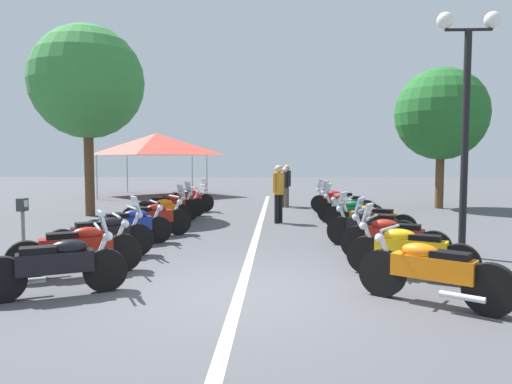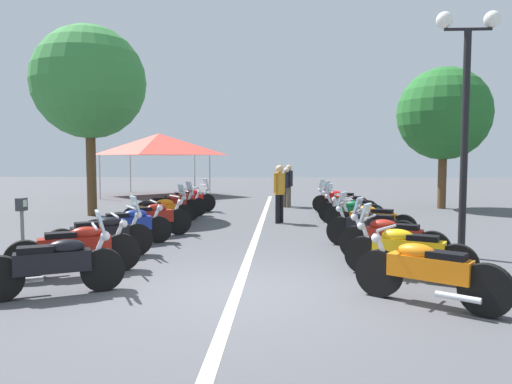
{
  "view_description": "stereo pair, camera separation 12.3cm",
  "coord_description": "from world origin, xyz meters",
  "px_view_note": "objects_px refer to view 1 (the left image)",
  "views": [
    {
      "loc": [
        -6.93,
        -0.57,
        1.99
      ],
      "look_at": [
        4.91,
        0.0,
        1.13
      ],
      "focal_mm": 33.71,
      "sensor_mm": 36.0,
      "label": 1
    },
    {
      "loc": [
        -6.93,
        -0.7,
        1.99
      ],
      "look_at": [
        4.91,
        0.0,
        1.13
      ],
      "focal_mm": 33.71,
      "sensor_mm": 36.0,
      "label": 2
    }
  ],
  "objects_px": {
    "motorcycle_left_row_6": "(168,206)",
    "motorcycle_left_row_7": "(178,204)",
    "motorcycle_left_row_0": "(58,264)",
    "motorcycle_right_row_2": "(393,238)",
    "bystander_0": "(279,189)",
    "motorcycle_left_row_2": "(103,235)",
    "motorcycle_right_row_5": "(358,214)",
    "motorcycle_left_row_1": "(78,249)",
    "event_tent": "(156,144)",
    "motorcycle_right_row_3": "(370,227)",
    "bystander_1": "(285,184)",
    "bystander_2": "(287,182)",
    "motorcycle_right_row_0": "(431,271)",
    "motorcycle_right_row_7": "(344,204)",
    "motorcycle_left_row_5": "(159,212)",
    "motorcycle_right_row_6": "(349,208)",
    "motorcycle_right_row_8": "(338,200)",
    "motorcycle_right_row_1": "(409,250)",
    "roadside_tree_1": "(87,82)",
    "motorcycle_left_row_4": "(150,219)",
    "motorcycle_right_row_4": "(372,220)",
    "roadside_tree_0": "(441,114)",
    "street_lamp_twin_globe": "(467,91)",
    "motorcycle_left_row_3": "(128,225)",
    "parking_meter": "(23,221)",
    "motorcycle_left_row_8": "(187,200)"
  },
  "relations": [
    {
      "from": "motorcycle_left_row_2",
      "to": "motorcycle_right_row_5",
      "type": "xyz_separation_m",
      "value": [
        4.08,
        -5.57,
        -0.02
      ]
    },
    {
      "from": "motorcycle_right_row_0",
      "to": "motorcycle_left_row_3",
      "type": "bearing_deg",
      "value": -2.34
    },
    {
      "from": "bystander_0",
      "to": "bystander_2",
      "type": "height_order",
      "value": "bystander_0"
    },
    {
      "from": "motorcycle_right_row_3",
      "to": "parking_meter",
      "type": "distance_m",
      "value": 6.91
    },
    {
      "from": "motorcycle_left_row_8",
      "to": "event_tent",
      "type": "relative_size",
      "value": 0.37
    },
    {
      "from": "motorcycle_right_row_0",
      "to": "motorcycle_right_row_4",
      "type": "xyz_separation_m",
      "value": [
        5.27,
        -0.22,
        -0.01
      ]
    },
    {
      "from": "motorcycle_left_row_4",
      "to": "motorcycle_right_row_4",
      "type": "xyz_separation_m",
      "value": [
        0.05,
        -5.46,
        -0.01
      ]
    },
    {
      "from": "motorcycle_left_row_4",
      "to": "motorcycle_right_row_6",
      "type": "relative_size",
      "value": 0.99
    },
    {
      "from": "motorcycle_left_row_2",
      "to": "motorcycle_right_row_4",
      "type": "height_order",
      "value": "motorcycle_left_row_2"
    },
    {
      "from": "bystander_0",
      "to": "roadside_tree_0",
      "type": "bearing_deg",
      "value": -108.43
    },
    {
      "from": "motorcycle_right_row_5",
      "to": "bystander_0",
      "type": "height_order",
      "value": "bystander_0"
    },
    {
      "from": "motorcycle_left_row_0",
      "to": "motorcycle_right_row_2",
      "type": "bearing_deg",
      "value": -2.22
    },
    {
      "from": "street_lamp_twin_globe",
      "to": "motorcycle_left_row_5",
      "type": "bearing_deg",
      "value": 63.27
    },
    {
      "from": "motorcycle_right_row_4",
      "to": "bystander_2",
      "type": "distance_m",
      "value": 7.87
    },
    {
      "from": "motorcycle_right_row_6",
      "to": "motorcycle_right_row_8",
      "type": "distance_m",
      "value": 2.71
    },
    {
      "from": "street_lamp_twin_globe",
      "to": "bystander_1",
      "type": "relative_size",
      "value": 3.03
    },
    {
      "from": "motorcycle_right_row_1",
      "to": "roadside_tree_1",
      "type": "bearing_deg",
      "value": -17.57
    },
    {
      "from": "motorcycle_left_row_1",
      "to": "parking_meter",
      "type": "bearing_deg",
      "value": 140.47
    },
    {
      "from": "motorcycle_left_row_0",
      "to": "motorcycle_left_row_2",
      "type": "distance_m",
      "value": 2.49
    },
    {
      "from": "motorcycle_right_row_5",
      "to": "roadside_tree_1",
      "type": "xyz_separation_m",
      "value": [
        2.76,
        8.56,
        4.03
      ]
    },
    {
      "from": "motorcycle_right_row_2",
      "to": "motorcycle_right_row_8",
      "type": "distance_m",
      "value": 8.04
    },
    {
      "from": "motorcycle_left_row_1",
      "to": "motorcycle_left_row_4",
      "type": "relative_size",
      "value": 1.04
    },
    {
      "from": "motorcycle_right_row_3",
      "to": "bystander_1",
      "type": "height_order",
      "value": "bystander_1"
    },
    {
      "from": "motorcycle_right_row_8",
      "to": "event_tent",
      "type": "height_order",
      "value": "event_tent"
    },
    {
      "from": "bystander_0",
      "to": "motorcycle_right_row_4",
      "type": "bearing_deg",
      "value": 165.9
    },
    {
      "from": "bystander_0",
      "to": "motorcycle_left_row_2",
      "type": "bearing_deg",
      "value": 93.08
    },
    {
      "from": "motorcycle_left_row_4",
      "to": "motorcycle_right_row_1",
      "type": "relative_size",
      "value": 0.95
    },
    {
      "from": "motorcycle_left_row_3",
      "to": "motorcycle_right_row_7",
      "type": "xyz_separation_m",
      "value": [
        5.14,
        -5.52,
        0.01
      ]
    },
    {
      "from": "bystander_0",
      "to": "motorcycle_left_row_7",
      "type": "bearing_deg",
      "value": 15.14
    },
    {
      "from": "motorcycle_left_row_0",
      "to": "event_tent",
      "type": "relative_size",
      "value": 0.37
    },
    {
      "from": "motorcycle_right_row_4",
      "to": "motorcycle_right_row_5",
      "type": "bearing_deg",
      "value": -59.56
    },
    {
      "from": "motorcycle_left_row_0",
      "to": "motorcycle_right_row_5",
      "type": "height_order",
      "value": "motorcycle_left_row_0"
    },
    {
      "from": "motorcycle_left_row_4",
      "to": "motorcycle_right_row_5",
      "type": "distance_m",
      "value": 5.55
    },
    {
      "from": "motorcycle_left_row_1",
      "to": "event_tent",
      "type": "bearing_deg",
      "value": 70.54
    },
    {
      "from": "motorcycle_right_row_1",
      "to": "motorcycle_right_row_3",
      "type": "xyz_separation_m",
      "value": [
        2.65,
        0.13,
        0.0
      ]
    },
    {
      "from": "motorcycle_left_row_3",
      "to": "roadside_tree_0",
      "type": "height_order",
      "value": "roadside_tree_0"
    },
    {
      "from": "motorcycle_left_row_6",
      "to": "roadside_tree_1",
      "type": "relative_size",
      "value": 0.29
    },
    {
      "from": "motorcycle_left_row_5",
      "to": "motorcycle_right_row_0",
      "type": "bearing_deg",
      "value": -85.99
    },
    {
      "from": "motorcycle_left_row_6",
      "to": "motorcycle_right_row_0",
      "type": "bearing_deg",
      "value": -89.12
    },
    {
      "from": "street_lamp_twin_globe",
      "to": "bystander_1",
      "type": "xyz_separation_m",
      "value": [
        9.3,
        3.44,
        -2.36
      ]
    },
    {
      "from": "parking_meter",
      "to": "roadside_tree_1",
      "type": "xyz_separation_m",
      "value": [
        7.97,
        2.03,
        3.58
      ]
    },
    {
      "from": "motorcycle_left_row_6",
      "to": "motorcycle_left_row_8",
      "type": "xyz_separation_m",
      "value": [
        2.48,
        -0.11,
        -0.01
      ]
    },
    {
      "from": "motorcycle_left_row_1",
      "to": "motorcycle_right_row_5",
      "type": "height_order",
      "value": "motorcycle_left_row_1"
    },
    {
      "from": "motorcycle_right_row_0",
      "to": "motorcycle_right_row_7",
      "type": "xyz_separation_m",
      "value": [
        9.28,
        -0.08,
        -0.0
      ]
    },
    {
      "from": "motorcycle_left_row_6",
      "to": "motorcycle_left_row_7",
      "type": "xyz_separation_m",
      "value": [
        1.14,
        -0.07,
        -0.03
      ]
    },
    {
      "from": "motorcycle_left_row_8",
      "to": "roadside_tree_1",
      "type": "bearing_deg",
      "value": 171.4
    },
    {
      "from": "motorcycle_right_row_2",
      "to": "bystander_1",
      "type": "height_order",
      "value": "bystander_1"
    },
    {
      "from": "motorcycle_right_row_5",
      "to": "motorcycle_right_row_6",
      "type": "height_order",
      "value": "motorcycle_right_row_6"
    },
    {
      "from": "motorcycle_right_row_8",
      "to": "parking_meter",
      "type": "xyz_separation_m",
      "value": [
        -9.13,
        6.46,
        0.44
      ]
    },
    {
      "from": "motorcycle_right_row_7",
      "to": "roadside_tree_0",
      "type": "distance_m",
      "value": 6.1
    }
  ]
}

